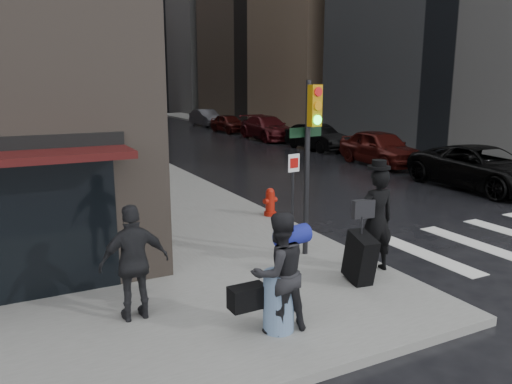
% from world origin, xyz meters
% --- Properties ---
extents(ground, '(140.00, 140.00, 0.00)m').
position_xyz_m(ground, '(0.00, 0.00, 0.00)').
color(ground, black).
rests_on(ground, ground).
extents(sidewalk_left, '(4.00, 50.00, 0.15)m').
position_xyz_m(sidewalk_left, '(0.00, 27.00, 0.07)').
color(sidewalk_left, slate).
rests_on(sidewalk_left, ground).
extents(sidewalk_right, '(3.00, 50.00, 0.15)m').
position_xyz_m(sidewalk_right, '(13.50, 27.00, 0.07)').
color(sidewalk_right, slate).
rests_on(sidewalk_right, ground).
extents(bldg_right_far, '(22.00, 20.00, 25.00)m').
position_xyz_m(bldg_right_far, '(26.00, 58.00, 12.50)').
color(bldg_right_far, slate).
rests_on(bldg_right_far, ground).
extents(bldg_distant, '(40.00, 12.00, 32.00)m').
position_xyz_m(bldg_distant, '(6.00, 78.00, 16.00)').
color(bldg_distant, slate).
rests_on(bldg_distant, ground).
extents(man_overcoat, '(1.28, 1.09, 2.22)m').
position_xyz_m(man_overcoat, '(1.46, 0.40, 1.09)').
color(man_overcoat, black).
rests_on(man_overcoat, ground).
extents(man_jeans, '(1.30, 0.71, 1.81)m').
position_xyz_m(man_jeans, '(-1.28, -0.79, 1.06)').
color(man_jeans, black).
rests_on(man_jeans, ground).
extents(man_greycoat, '(1.08, 0.46, 1.83)m').
position_xyz_m(man_greycoat, '(-3.05, 0.55, 1.06)').
color(man_greycoat, black).
rests_on(man_greycoat, ground).
extents(traffic_light, '(0.91, 0.47, 3.66)m').
position_xyz_m(traffic_light, '(0.89, 1.81, 2.51)').
color(traffic_light, black).
rests_on(traffic_light, ground).
extents(fire_hydrant, '(0.45, 0.34, 0.78)m').
position_xyz_m(fire_hydrant, '(1.75, 5.01, 0.50)').
color(fire_hydrant, '#A21709').
rests_on(fire_hydrant, ground).
extents(parked_car_0, '(2.74, 5.63, 1.54)m').
position_xyz_m(parked_car_0, '(10.52, 5.24, 0.77)').
color(parked_car_0, black).
rests_on(parked_car_0, ground).
extents(parked_car_1, '(2.33, 4.92, 1.63)m').
position_xyz_m(parked_car_1, '(10.80, 11.05, 0.81)').
color(parked_car_1, '#45110D').
rests_on(parked_car_1, ground).
extents(parked_car_2, '(1.76, 4.46, 1.45)m').
position_xyz_m(parked_car_2, '(11.19, 16.85, 0.72)').
color(parked_car_2, black).
rests_on(parked_car_2, ground).
extents(parked_car_3, '(2.40, 5.48, 1.57)m').
position_xyz_m(parked_car_3, '(11.12, 22.66, 0.78)').
color(parked_car_3, '#410D10').
rests_on(parked_car_3, ground).
extents(parked_car_4, '(1.86, 4.12, 1.37)m').
position_xyz_m(parked_car_4, '(10.90, 28.47, 0.69)').
color(parked_car_4, '#3A0D0B').
rests_on(parked_car_4, ground).
extents(parked_car_5, '(1.69, 4.44, 1.45)m').
position_xyz_m(parked_car_5, '(11.32, 34.28, 0.72)').
color(parked_car_5, '#414146').
rests_on(parked_car_5, ground).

